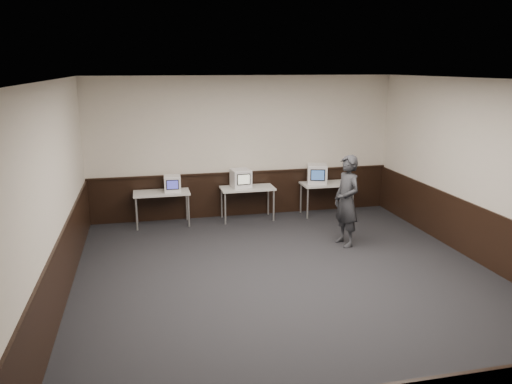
{
  "coord_description": "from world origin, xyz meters",
  "views": [
    {
      "loc": [
        -2.22,
        -7.05,
        3.4
      ],
      "look_at": [
        -0.26,
        1.6,
        1.15
      ],
      "focal_mm": 35.0,
      "sensor_mm": 36.0,
      "label": 1
    }
  ],
  "objects_px": {
    "emac_right": "(317,174)",
    "emac_center": "(241,178)",
    "desk_center": "(247,190)",
    "desk_left": "(162,195)",
    "desk_right": "(327,186)",
    "person": "(347,201)",
    "emac_left": "(172,184)"
  },
  "relations": [
    {
      "from": "person",
      "to": "desk_left",
      "type": "bearing_deg",
      "value": -132.27
    },
    {
      "from": "desk_left",
      "to": "person",
      "type": "distance_m",
      "value": 3.99
    },
    {
      "from": "desk_right",
      "to": "person",
      "type": "relative_size",
      "value": 0.68
    },
    {
      "from": "person",
      "to": "emac_right",
      "type": "bearing_deg",
      "value": 164.85
    },
    {
      "from": "desk_left",
      "to": "desk_center",
      "type": "relative_size",
      "value": 1.0
    },
    {
      "from": "desk_center",
      "to": "person",
      "type": "distance_m",
      "value": 2.56
    },
    {
      "from": "desk_right",
      "to": "emac_center",
      "type": "height_order",
      "value": "emac_center"
    },
    {
      "from": "desk_center",
      "to": "emac_right",
      "type": "xyz_separation_m",
      "value": [
        1.66,
        0.03,
        0.29
      ]
    },
    {
      "from": "desk_left",
      "to": "desk_right",
      "type": "xyz_separation_m",
      "value": [
        3.8,
        0.0,
        0.0
      ]
    },
    {
      "from": "desk_left",
      "to": "desk_right",
      "type": "relative_size",
      "value": 1.0
    },
    {
      "from": "desk_left",
      "to": "emac_left",
      "type": "height_order",
      "value": "emac_left"
    },
    {
      "from": "emac_center",
      "to": "desk_center",
      "type": "bearing_deg",
      "value": -24.16
    },
    {
      "from": "emac_right",
      "to": "person",
      "type": "distance_m",
      "value": 2.08
    },
    {
      "from": "emac_right",
      "to": "emac_center",
      "type": "bearing_deg",
      "value": -164.35
    },
    {
      "from": "emac_left",
      "to": "emac_right",
      "type": "height_order",
      "value": "emac_right"
    },
    {
      "from": "desk_right",
      "to": "emac_right",
      "type": "bearing_deg",
      "value": 172.94
    },
    {
      "from": "desk_right",
      "to": "emac_center",
      "type": "relative_size",
      "value": 2.5
    },
    {
      "from": "desk_left",
      "to": "emac_right",
      "type": "xyz_separation_m",
      "value": [
        3.56,
        0.03,
        0.29
      ]
    },
    {
      "from": "emac_center",
      "to": "emac_right",
      "type": "relative_size",
      "value": 0.84
    },
    {
      "from": "desk_right",
      "to": "desk_center",
      "type": "bearing_deg",
      "value": 180.0
    },
    {
      "from": "desk_center",
      "to": "emac_right",
      "type": "relative_size",
      "value": 2.1
    },
    {
      "from": "desk_right",
      "to": "emac_left",
      "type": "xyz_separation_m",
      "value": [
        -3.56,
        -0.02,
        0.25
      ]
    },
    {
      "from": "desk_left",
      "to": "desk_center",
      "type": "height_order",
      "value": "same"
    },
    {
      "from": "desk_center",
      "to": "desk_left",
      "type": "bearing_deg",
      "value": 180.0
    },
    {
      "from": "emac_left",
      "to": "person",
      "type": "relative_size",
      "value": 0.22
    },
    {
      "from": "emac_left",
      "to": "desk_center",
      "type": "bearing_deg",
      "value": 2.85
    },
    {
      "from": "desk_right",
      "to": "desk_left",
      "type": "bearing_deg",
      "value": 180.0
    },
    {
      "from": "desk_center",
      "to": "emac_right",
      "type": "bearing_deg",
      "value": 1.04
    },
    {
      "from": "desk_right",
      "to": "emac_left",
      "type": "bearing_deg",
      "value": -179.75
    },
    {
      "from": "desk_center",
      "to": "desk_right",
      "type": "height_order",
      "value": "same"
    },
    {
      "from": "desk_right",
      "to": "emac_right",
      "type": "height_order",
      "value": "emac_right"
    },
    {
      "from": "desk_left",
      "to": "person",
      "type": "bearing_deg",
      "value": -30.89
    }
  ]
}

